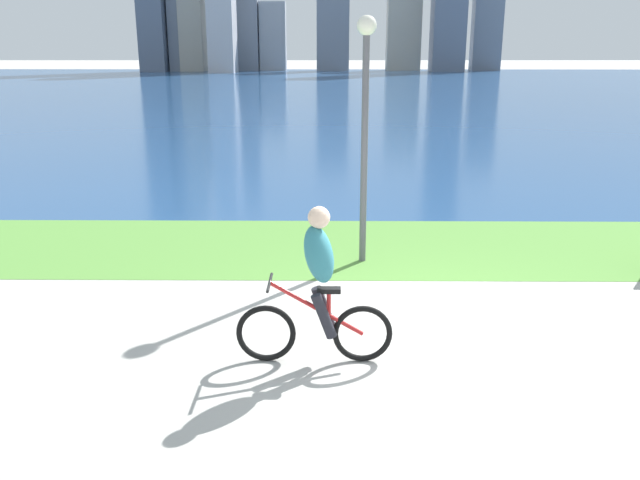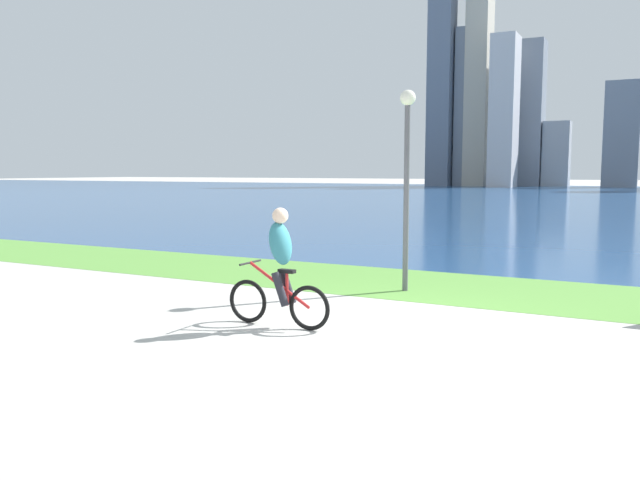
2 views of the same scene
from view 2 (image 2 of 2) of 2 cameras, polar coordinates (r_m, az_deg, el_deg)
name	(u,v)px [view 2 (image 2 of 2)]	position (r m, az deg, el deg)	size (l,w,h in m)	color
ground_plane	(387,327)	(9.00, 5.97, -7.72)	(300.00, 300.00, 0.00)	#B2AFA8
grass_strip_bayside	(453,287)	(12.14, 11.83, -4.15)	(120.00, 3.25, 0.01)	#59933D
bay_water_surface	(605,198)	(55.10, 24.10, 3.45)	(300.00, 83.63, 0.00)	navy
cyclist_lead	(280,268)	(8.83, -3.61, -2.47)	(1.61, 0.52, 1.66)	black
lamppost_tall	(407,159)	(11.48, 7.76, 7.18)	(0.28, 0.28, 3.57)	#595960
city_skyline_far_shore	(564,106)	(90.41, 20.95, 11.11)	(46.62, 11.79, 27.63)	slate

